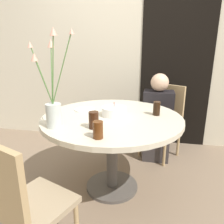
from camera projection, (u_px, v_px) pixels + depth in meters
ground_plane at (112, 187)px, 2.15m from camera, size 16.00×16.00×0.00m
wall_back at (130, 48)px, 2.91m from camera, size 8.00×0.05×2.60m
doorway_panel at (176, 70)px, 2.84m from camera, size 0.90×0.01×2.05m
dining_table at (112, 129)px, 1.97m from camera, size 1.24×1.24×0.73m
chair_far_back at (164, 118)px, 2.67m from camera, size 0.55×0.55×0.88m
chair_right_flank at (22, 201)px, 1.24m from camera, size 0.52×0.52×0.88m
birthday_cake at (114, 111)px, 1.95m from camera, size 0.22×0.22×0.12m
flower_vase at (53, 100)px, 1.64m from camera, size 0.36×0.28×0.73m
side_plate at (85, 109)px, 2.13m from camera, size 0.20×0.20×0.01m
drink_glass_0 at (157, 108)px, 1.95m from camera, size 0.06×0.06×0.12m
drink_glass_1 at (98, 130)px, 1.46m from camera, size 0.07×0.07×0.12m
drink_glass_2 at (94, 120)px, 1.64m from camera, size 0.08×0.08×0.13m
person_boy at (157, 121)px, 2.56m from camera, size 0.34×0.24×1.04m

